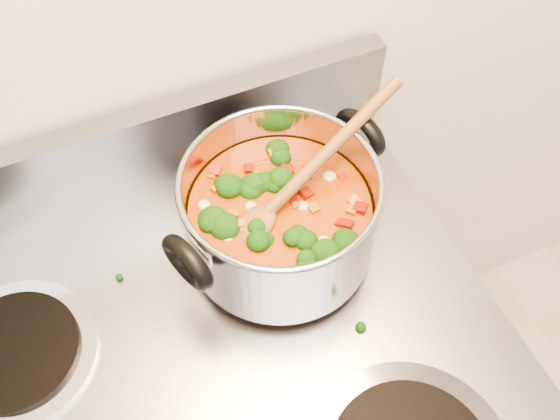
% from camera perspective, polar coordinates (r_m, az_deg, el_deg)
% --- Properties ---
extents(stockpot, '(0.31, 0.24, 0.15)m').
position_cam_1_polar(stockpot, '(0.77, -0.03, -0.52)').
color(stockpot, '#ADADB5').
rests_on(stockpot, electric_range).
extents(wooden_spoon, '(0.27, 0.11, 0.11)m').
position_cam_1_polar(wooden_spoon, '(0.74, 0.95, 1.90)').
color(wooden_spoon, brown).
rests_on(wooden_spoon, stockpot).
extents(cooktop_crumbs, '(0.24, 0.28, 0.01)m').
position_cam_1_polar(cooktop_crumbs, '(0.86, -4.47, -1.17)').
color(cooktop_crumbs, black).
rests_on(cooktop_crumbs, electric_range).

